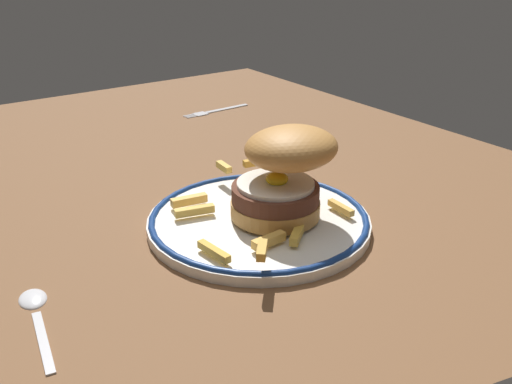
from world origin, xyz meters
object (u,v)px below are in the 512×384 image
at_px(fork, 215,110).
at_px(spoon, 34,305).
at_px(dinner_plate, 256,221).
at_px(burger, 284,171).

height_order(fork, spoon, spoon).
xyz_separation_m(dinner_plate, burger, (0.01, 0.03, 0.06)).
relative_size(burger, spoon, 1.05).
height_order(dinner_plate, spoon, dinner_plate).
bearing_deg(dinner_plate, burger, 66.19).
distance_m(burger, spoon, 0.30).
bearing_deg(spoon, burger, 90.20).
height_order(dinner_plate, fork, dinner_plate).
bearing_deg(burger, spoon, -89.80).
xyz_separation_m(dinner_plate, fork, (-0.45, 0.21, -0.01)).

